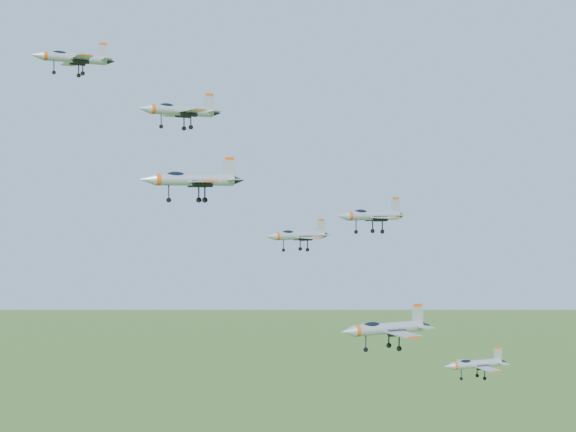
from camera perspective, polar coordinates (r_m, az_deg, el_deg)
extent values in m
cylinder|color=#969CA2|center=(119.24, -14.91, 10.78)|extent=(8.89, 3.63, 1.28)
cone|color=#969CA2|center=(118.03, -17.46, 10.87)|extent=(2.06, 1.71, 1.28)
cone|color=black|center=(120.63, -12.51, 10.69)|extent=(1.62, 1.42, 1.09)
ellipsoid|color=black|center=(118.80, -15.94, 11.05)|extent=(2.34, 1.47, 0.81)
cube|color=#969CA2|center=(116.62, -14.46, 10.88)|extent=(3.36, 4.79, 0.14)
cube|color=#969CA2|center=(121.89, -15.15, 10.46)|extent=(3.36, 4.79, 0.14)
cube|color=#969CA2|center=(120.54, -13.01, 11.33)|extent=(1.46, 0.51, 2.07)
cube|color=#C0450D|center=(120.73, -13.02, 11.84)|extent=(1.08, 0.43, 0.35)
cylinder|color=#969CA2|center=(102.32, -7.55, 7.43)|extent=(8.37, 3.75, 1.21)
cone|color=#969CA2|center=(100.36, -10.20, 7.54)|extent=(1.97, 1.67, 1.21)
cone|color=black|center=(104.40, -5.10, 7.31)|extent=(1.56, 1.38, 1.03)
ellipsoid|color=black|center=(101.55, -8.62, 7.73)|extent=(2.22, 1.46, 0.77)
cube|color=#969CA2|center=(100.01, -6.84, 7.44)|extent=(3.31, 4.57, 0.13)
cube|color=#969CA2|center=(104.74, -8.05, 7.15)|extent=(3.31, 4.57, 0.13)
cube|color=#969CA2|center=(104.08, -5.62, 8.03)|extent=(1.37, 0.54, 1.96)
cube|color=#C0450D|center=(104.20, -5.62, 8.59)|extent=(1.02, 0.44, 0.33)
cylinder|color=#969CA2|center=(79.33, -6.64, 2.57)|extent=(8.02, 2.53, 1.15)
cone|color=#969CA2|center=(78.04, -9.98, 2.58)|extent=(1.77, 1.41, 1.15)
cone|color=black|center=(80.81, -3.53, 2.55)|extent=(1.39, 1.18, 0.97)
ellipsoid|color=black|center=(78.78, -7.99, 2.89)|extent=(2.06, 1.15, 0.73)
cube|color=#969CA2|center=(77.02, -5.97, 2.44)|extent=(2.68, 4.18, 0.12)
cube|color=#969CA2|center=(81.73, -7.04, 2.38)|extent=(2.68, 4.18, 0.12)
cube|color=#969CA2|center=(80.51, -4.18, 3.40)|extent=(1.32, 0.34, 1.85)
cube|color=#C0450D|center=(80.55, -4.18, 4.09)|extent=(0.98, 0.29, 0.31)
cylinder|color=#969CA2|center=(113.75, 0.83, -1.39)|extent=(7.96, 3.46, 1.15)
cone|color=#969CA2|center=(111.29, -1.26, -1.45)|extent=(1.87, 1.57, 1.15)
cone|color=black|center=(116.24, 2.76, -1.34)|extent=(1.48, 1.30, 0.98)
ellipsoid|color=black|center=(112.71, -0.01, -1.20)|extent=(2.11, 1.37, 0.73)
cube|color=#969CA2|center=(111.75, 1.58, -1.56)|extent=(3.10, 4.33, 0.12)
cube|color=#969CA2|center=(115.96, 0.26, -1.45)|extent=(3.10, 4.33, 0.12)
cube|color=#969CA2|center=(115.65, 2.36, -0.76)|extent=(1.30, 0.50, 1.86)
cube|color=#C0450D|center=(115.62, 2.36, -0.27)|extent=(0.97, 0.41, 0.31)
cylinder|color=#969CA2|center=(97.14, 6.07, 0.03)|extent=(7.63, 3.49, 1.11)
cone|color=#969CA2|center=(94.35, 3.88, 0.00)|extent=(1.81, 1.54, 1.11)
cone|color=black|center=(99.95, 8.06, 0.06)|extent=(1.43, 1.27, 0.94)
ellipsoid|color=black|center=(95.98, 5.19, 0.27)|extent=(2.03, 1.35, 0.70)
cube|color=#969CA2|center=(95.40, 7.04, -0.12)|extent=(3.05, 4.18, 0.12)
cube|color=#969CA2|center=(99.13, 5.29, -0.06)|extent=(3.05, 4.18, 0.12)
cube|color=#969CA2|center=(99.33, 7.65, 0.72)|extent=(1.24, 0.50, 1.79)
cube|color=#C0450D|center=(99.33, 7.65, 1.26)|extent=(0.93, 0.41, 0.30)
cylinder|color=#969CA2|center=(107.44, 7.13, -7.93)|extent=(10.31, 3.46, 1.48)
cone|color=#969CA2|center=(104.33, 4.26, -8.20)|extent=(2.29, 1.85, 1.48)
cone|color=black|center=(110.67, 9.74, -7.67)|extent=(1.81, 1.54, 1.25)
ellipsoid|color=black|center=(106.05, 5.98, -7.74)|extent=(2.66, 1.53, 0.94)
cube|color=#969CA2|center=(104.97, 8.18, -8.31)|extent=(3.54, 5.41, 0.16)
cube|color=#969CA2|center=(110.27, 6.34, -7.84)|extent=(3.54, 5.41, 0.16)
cube|color=#969CA2|center=(109.74, 9.21, -6.93)|extent=(1.70, 0.47, 2.38)
cube|color=#C0450D|center=(109.56, 9.21, -6.29)|extent=(1.26, 0.40, 0.40)
cylinder|color=#969CA2|center=(121.67, 13.28, -10.20)|extent=(7.92, 1.98, 1.13)
cone|color=#969CA2|center=(119.20, 11.36, -10.44)|extent=(1.68, 1.30, 1.13)
cone|color=black|center=(124.18, 15.05, -9.98)|extent=(1.32, 1.09, 0.96)
ellipsoid|color=black|center=(120.56, 12.51, -10.10)|extent=(1.99, 1.02, 0.72)
cube|color=#969CA2|center=(119.83, 14.00, -10.49)|extent=(2.41, 4.03, 0.12)
cube|color=#969CA2|center=(123.81, 12.72, -10.10)|extent=(2.41, 4.03, 0.12)
cube|color=#969CA2|center=(123.41, 14.69, -9.49)|extent=(1.31, 0.25, 1.83)
cube|color=#C0450D|center=(123.24, 14.69, -9.05)|extent=(0.97, 0.23, 0.30)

